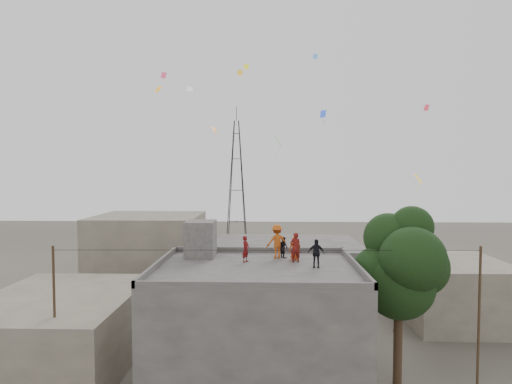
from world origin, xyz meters
TOP-DOWN VIEW (x-y plane):
  - main_building at (0.00, 0.00)m, footprint 10.00×8.00m
  - parapet at (0.00, 0.00)m, footprint 10.00×8.00m
  - stair_head_box at (-3.20, 2.60)m, footprint 1.60×1.80m
  - neighbor_west at (-11.00, 2.00)m, footprint 8.00×10.00m
  - neighbor_north at (2.00, 14.00)m, footprint 12.00×9.00m
  - neighbor_northwest at (-10.00, 16.00)m, footprint 9.00×8.00m
  - neighbor_east at (14.00, 10.00)m, footprint 7.00×8.00m
  - tree at (7.37, 0.60)m, footprint 4.90×4.60m
  - utility_line at (0.50, -1.25)m, footprint 20.12×0.62m
  - transmission_tower at (-4.00, 40.00)m, footprint 2.97×2.97m
  - person_red_adult at (2.01, 1.27)m, footprint 0.63×0.47m
  - person_orange_child at (2.01, 1.83)m, footprint 0.70×0.54m
  - person_dark_child at (1.43, 2.45)m, footprint 0.67×0.71m
  - person_dark_adult at (2.96, 0.06)m, footprint 0.86×0.41m
  - person_orange_adult at (1.06, 2.34)m, footprint 1.35×1.04m
  - person_red_child at (-0.60, 1.25)m, footprint 0.51×0.59m
  - kites at (1.64, 7.40)m, footprint 17.77×16.32m

SIDE VIEW (x-z plane):
  - neighbor_west at x=-11.00m, z-range 0.00..4.00m
  - neighbor_east at x=14.00m, z-range 0.00..4.40m
  - neighbor_north at x=2.00m, z-range 0.00..5.00m
  - main_building at x=0.00m, z-range 0.00..6.10m
  - neighbor_northwest at x=-10.00m, z-range 0.00..7.00m
  - utility_line at x=0.50m, z-range 0.13..7.53m
  - tree at x=7.37m, z-range 1.55..10.65m
  - parapet at x=0.00m, z-range 6.10..6.40m
  - person_dark_child at x=1.43m, z-range 6.10..7.26m
  - person_orange_child at x=2.01m, z-range 6.10..7.37m
  - person_red_child at x=-0.60m, z-range 6.10..7.48m
  - person_dark_adult at x=2.96m, z-range 6.10..7.52m
  - person_red_adult at x=2.01m, z-range 6.10..7.66m
  - person_orange_adult at x=1.06m, z-range 6.10..7.95m
  - stair_head_box at x=-3.20m, z-range 6.10..8.10m
  - transmission_tower at x=-4.00m, z-range -0.93..19.07m
  - kites at x=1.64m, z-range 9.82..20.65m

